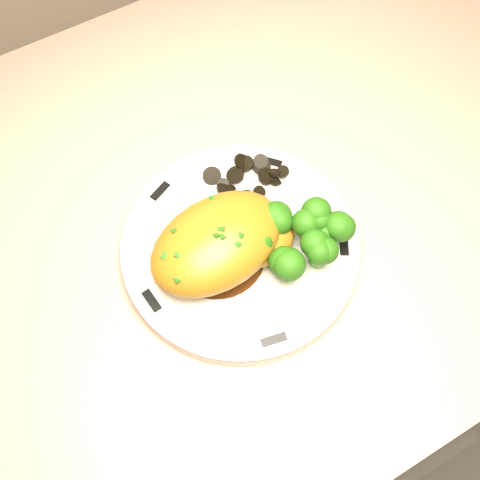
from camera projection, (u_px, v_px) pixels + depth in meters
plate at (240, 248)px, 0.63m from camera, size 0.25×0.25×0.02m
rim_accent_0 at (270, 162)px, 0.67m from camera, size 0.02×0.03×0.00m
rim_accent_1 at (160, 191)px, 0.65m from camera, size 0.03×0.02×0.00m
rim_accent_2 at (152, 301)px, 0.60m from camera, size 0.01×0.03×0.00m
rim_accent_3 at (274, 340)px, 0.58m from camera, size 0.03×0.01×0.00m
rim_accent_4 at (344, 245)px, 0.62m from camera, size 0.02×0.03×0.00m
gravy_pool at (218, 255)px, 0.62m from camera, size 0.10×0.10×0.00m
chicken_breast at (222, 243)px, 0.59m from camera, size 0.16×0.11×0.06m
mushroom_pile at (251, 181)px, 0.65m from camera, size 0.08×0.06×0.02m
broccoli_florets at (297, 238)px, 0.60m from camera, size 0.10×0.08×0.04m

